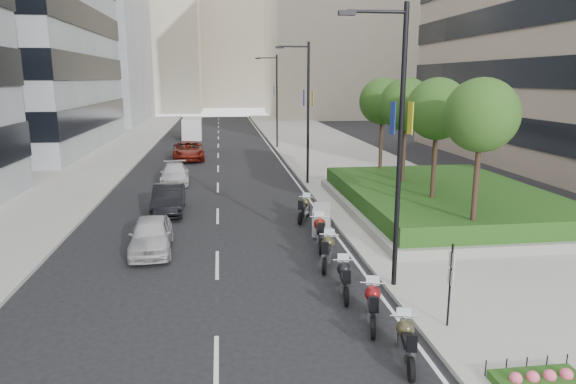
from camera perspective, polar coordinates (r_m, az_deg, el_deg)
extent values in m
plane|color=black|center=(15.87, -2.36, -12.84)|extent=(160.00, 160.00, 0.00)
cube|color=#9E9B93|center=(45.95, 5.46, 4.05)|extent=(10.00, 100.00, 0.15)
cube|color=#9E9B93|center=(46.07, -20.96, 3.30)|extent=(8.00, 100.00, 0.15)
cube|color=silver|center=(45.08, -1.13, 3.85)|extent=(0.12, 100.00, 0.01)
cube|color=silver|center=(44.81, -7.77, 3.69)|extent=(0.12, 100.00, 0.01)
cube|color=gray|center=(87.69, -23.59, 16.89)|extent=(22.00, 26.00, 30.00)
cube|color=#B7AD93|center=(97.76, 6.66, 19.02)|extent=(28.00, 24.00, 36.00)
cube|color=#B7AD93|center=(115.96, -16.54, 17.08)|extent=(26.00, 24.00, 34.00)
cube|color=#B7AD93|center=(134.88, -6.40, 17.64)|extent=(30.00, 24.00, 38.00)
cube|color=gray|center=(27.53, 16.83, -1.57)|extent=(10.00, 14.00, 0.40)
cube|color=#113E12|center=(27.40, 16.91, -0.35)|extent=(9.40, 13.40, 0.80)
cube|color=#113E12|center=(13.26, 26.26, -18.46)|extent=(2.00, 1.00, 0.20)
cylinder|color=#332319|center=(21.15, 20.09, 0.17)|extent=(0.22, 0.22, 4.00)
sphere|color=#204716|center=(20.77, 20.69, 8.01)|extent=(2.80, 2.80, 2.80)
cylinder|color=#332319|center=(24.69, 15.86, 2.14)|extent=(0.22, 0.22, 4.00)
sphere|color=#204716|center=(24.36, 16.27, 8.86)|extent=(2.80, 2.80, 2.80)
cylinder|color=#332319|center=(28.36, 12.70, 3.60)|extent=(0.22, 0.22, 4.00)
sphere|color=#204716|center=(28.07, 12.98, 9.46)|extent=(2.80, 2.80, 2.80)
cylinder|color=#332319|center=(32.10, 10.26, 4.72)|extent=(0.22, 0.22, 4.00)
sphere|color=#204716|center=(31.85, 10.46, 9.89)|extent=(2.80, 2.80, 2.80)
cylinder|color=black|center=(16.42, 12.32, 4.19)|extent=(0.16, 0.16, 9.00)
cylinder|color=black|center=(16.09, 9.86, 19.14)|extent=(1.80, 0.10, 0.10)
cube|color=black|center=(15.85, 6.56, 19.16)|extent=(0.50, 0.22, 0.14)
cube|color=yellow|center=(16.40, 13.43, 8.00)|extent=(0.02, 0.45, 1.00)
cube|color=navy|center=(16.21, 11.56, 8.04)|extent=(0.02, 0.45, 1.00)
cylinder|color=black|center=(32.84, 2.25, 8.50)|extent=(0.16, 0.16, 9.00)
cylinder|color=black|center=(32.68, 0.69, 15.86)|extent=(1.80, 0.10, 0.10)
cube|color=black|center=(32.56, -0.94, 15.78)|extent=(0.50, 0.22, 0.14)
cube|color=yellow|center=(32.83, 2.75, 10.42)|extent=(0.02, 0.45, 1.00)
cube|color=navy|center=(32.74, 1.77, 10.42)|extent=(0.02, 0.45, 1.00)
cylinder|color=black|center=(50.65, -1.24, 9.92)|extent=(0.16, 0.16, 9.00)
cylinder|color=black|center=(50.54, -2.31, 14.67)|extent=(1.80, 0.10, 0.10)
cube|color=black|center=(50.46, -3.36, 14.60)|extent=(0.50, 0.22, 0.14)
cube|color=yellow|center=(50.64, -0.92, 11.16)|extent=(0.02, 0.45, 1.00)
cube|color=navy|center=(50.58, -1.57, 11.16)|extent=(0.02, 0.45, 1.00)
cylinder|color=black|center=(14.77, 17.54, -10.14)|extent=(0.06, 0.06, 2.50)
cube|color=silver|center=(14.49, 17.74, -7.22)|extent=(0.02, 0.32, 0.42)
cube|color=silver|center=(14.66, 17.61, -9.06)|extent=(0.02, 0.32, 0.42)
cylinder|color=black|center=(12.73, 13.52, -18.62)|extent=(0.22, 0.58, 0.57)
cylinder|color=black|center=(14.00, 12.47, -15.51)|extent=(0.22, 0.58, 0.57)
cube|color=silver|center=(13.24, 13.03, -16.50)|extent=(0.42, 0.82, 0.39)
sphere|color=#35311D|center=(13.35, 12.89, -14.55)|extent=(0.44, 0.44, 0.44)
cube|color=black|center=(12.86, 13.31, -15.94)|extent=(0.39, 0.73, 0.15)
cylinder|color=silver|center=(13.48, 12.77, -13.30)|extent=(0.68, 0.18, 0.05)
cylinder|color=black|center=(14.31, 9.44, -14.68)|extent=(0.27, 0.60, 0.59)
cylinder|color=black|center=(15.69, 9.28, -12.12)|extent=(0.27, 0.60, 0.59)
cube|color=silver|center=(14.88, 9.38, -12.86)|extent=(0.49, 0.86, 0.40)
sphere|color=maroon|center=(15.02, 9.40, -11.08)|extent=(0.46, 0.46, 0.46)
cube|color=black|center=(14.49, 9.46, -12.24)|extent=(0.45, 0.76, 0.15)
cylinder|color=silver|center=(15.18, 9.40, -9.96)|extent=(0.70, 0.23, 0.05)
cylinder|color=black|center=(16.04, 6.50, -11.49)|extent=(0.20, 0.59, 0.58)
cylinder|color=black|center=(17.41, 6.05, -9.49)|extent=(0.20, 0.59, 0.58)
cube|color=silver|center=(16.62, 6.29, -10.01)|extent=(0.40, 0.83, 0.39)
sphere|color=black|center=(16.78, 6.23, -8.48)|extent=(0.45, 0.45, 0.45)
cube|color=black|center=(16.25, 6.41, -9.41)|extent=(0.36, 0.73, 0.15)
cylinder|color=silver|center=(16.94, 6.17, -7.53)|extent=(0.69, 0.15, 0.05)
cylinder|color=black|center=(18.38, 4.07, -8.20)|extent=(0.31, 0.61, 0.61)
cylinder|color=black|center=(19.85, 4.64, -6.62)|extent=(0.31, 0.61, 0.61)
cube|color=silver|center=(19.01, 4.36, -6.96)|extent=(0.54, 0.88, 0.41)
sphere|color=#35341D|center=(19.19, 4.49, -5.59)|extent=(0.47, 0.47, 0.47)
cube|color=black|center=(18.63, 4.27, -6.34)|extent=(0.49, 0.78, 0.16)
cylinder|color=silver|center=(19.38, 4.60, -4.75)|extent=(0.70, 0.28, 0.05)
cylinder|color=black|center=(20.35, 3.68, -6.04)|extent=(0.22, 0.67, 0.66)
cylinder|color=black|center=(21.96, 3.44, -4.63)|extent=(0.22, 0.67, 0.66)
cube|color=silver|center=(21.05, 3.57, -4.89)|extent=(0.44, 0.93, 0.44)
sphere|color=maroon|center=(21.27, 3.53, -3.57)|extent=(0.51, 0.51, 0.51)
cube|color=black|center=(20.65, 3.63, -4.26)|extent=(0.40, 0.83, 0.17)
cylinder|color=silver|center=(21.48, 3.50, -2.77)|extent=(0.78, 0.16, 0.05)
cylinder|color=black|center=(22.55, 3.69, -4.29)|extent=(0.24, 0.58, 0.57)
cylinder|color=black|center=(23.95, 3.83, -3.29)|extent=(0.24, 0.58, 0.57)
cube|color=gray|center=(23.17, 3.77, -3.04)|extent=(1.20, 2.04, 1.14)
cylinder|color=black|center=(24.37, 1.38, -2.94)|extent=(0.33, 0.60, 0.60)
cylinder|color=black|center=(25.83, 2.17, -2.06)|extent=(0.33, 0.60, 0.60)
cube|color=silver|center=(25.01, 1.76, -2.15)|extent=(0.58, 0.87, 0.41)
sphere|color=#32321C|center=(25.22, 1.93, -1.16)|extent=(0.46, 0.46, 0.46)
cube|color=black|center=(24.66, 1.61, -1.62)|extent=(0.53, 0.78, 0.15)
cylinder|color=silver|center=(25.42, 2.06, -0.56)|extent=(0.68, 0.32, 0.05)
imported|color=#ACACAE|center=(21.24, -14.96, -4.63)|extent=(1.85, 4.13, 1.38)
imported|color=black|center=(27.13, -13.13, -0.77)|extent=(1.61, 4.37, 1.43)
imported|color=#BCBCBE|center=(34.64, -12.47, 1.98)|extent=(2.05, 4.50, 1.28)
imported|color=#60130B|center=(44.66, -11.03, 4.53)|extent=(2.96, 5.71, 1.54)
cube|color=silver|center=(60.47, -10.58, 6.97)|extent=(2.21, 5.60, 2.34)
cube|color=silver|center=(58.42, -10.66, 6.23)|extent=(2.14, 1.37, 1.22)
cylinder|color=black|center=(58.61, -11.52, 5.99)|extent=(0.28, 0.78, 0.78)
cylinder|color=black|center=(58.52, -9.78, 6.05)|extent=(0.28, 0.78, 0.78)
cylinder|color=black|center=(62.37, -11.29, 6.38)|extent=(0.28, 0.78, 0.78)
cylinder|color=black|center=(62.28, -9.65, 6.44)|extent=(0.28, 0.78, 0.78)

